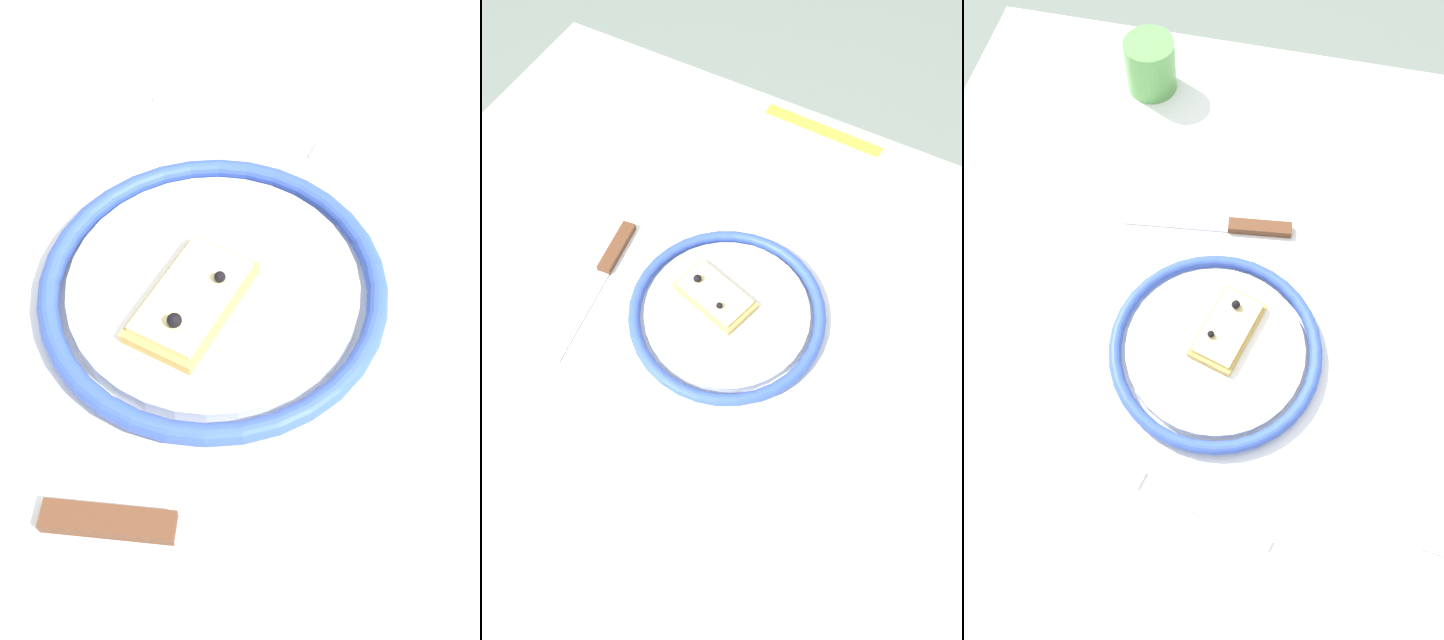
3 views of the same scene
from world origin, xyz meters
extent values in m
plane|color=slate|center=(0.00, 0.00, 0.00)|extent=(6.00, 6.00, 0.00)
cube|color=white|center=(0.00, 0.00, 0.72)|extent=(1.01, 0.91, 0.03)
cylinder|color=#4C4742|center=(-0.44, -0.40, 0.35)|extent=(0.05, 0.05, 0.70)
cylinder|color=white|center=(-0.05, -0.03, 0.74)|extent=(0.23, 0.23, 0.02)
torus|color=#334FB2|center=(-0.05, -0.03, 0.75)|extent=(0.27, 0.27, 0.02)
cube|color=tan|center=(-0.03, -0.04, 0.76)|extent=(0.12, 0.09, 0.01)
cube|color=#F3DC93|center=(-0.03, -0.04, 0.77)|extent=(0.11, 0.08, 0.01)
sphere|color=black|center=(-0.05, -0.02, 0.77)|extent=(0.01, 0.01, 0.01)
sphere|color=black|center=(0.00, -0.05, 0.78)|extent=(0.01, 0.01, 0.01)
cube|color=silver|center=(0.13, 0.06, 0.74)|extent=(0.04, 0.15, 0.00)
cube|color=#59331E|center=(0.14, -0.06, 0.74)|extent=(0.03, 0.09, 0.01)
cube|color=silver|center=(-0.26, -0.09, 0.74)|extent=(0.04, 0.11, 0.00)
cube|color=silver|center=(-0.23, 0.03, 0.74)|extent=(0.03, 0.04, 0.00)
camera|label=1|loc=(0.31, 0.07, 1.26)|focal=45.42mm
camera|label=2|loc=(-0.23, 0.32, 1.47)|focal=33.28mm
camera|label=3|loc=(-0.35, -0.08, 1.48)|focal=34.55mm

